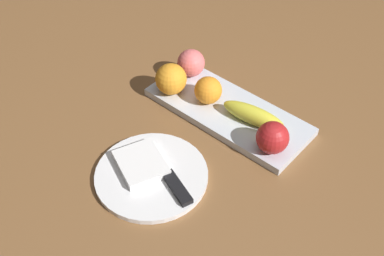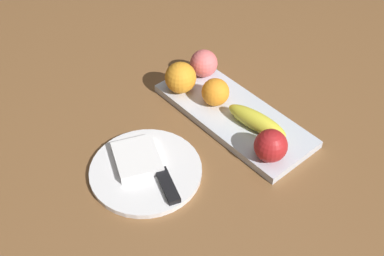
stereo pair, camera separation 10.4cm
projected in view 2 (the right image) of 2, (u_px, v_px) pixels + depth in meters
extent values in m
plane|color=brown|center=(252.00, 123.00, 1.12)|extent=(2.40, 2.40, 0.00)
cube|color=silver|center=(233.00, 115.00, 1.13)|extent=(0.39, 0.16, 0.02)
sphere|color=#AF1F21|center=(271.00, 146.00, 1.00)|extent=(0.07, 0.07, 0.07)
ellipsoid|color=yellow|center=(257.00, 121.00, 1.07)|extent=(0.16, 0.06, 0.04)
sphere|color=orange|center=(215.00, 92.00, 1.12)|extent=(0.07, 0.07, 0.07)
sphere|color=orange|center=(181.00, 78.00, 1.15)|extent=(0.08, 0.08, 0.08)
sphere|color=#E56867|center=(204.00, 63.00, 1.20)|extent=(0.07, 0.07, 0.07)
cylinder|color=white|center=(146.00, 171.00, 1.01)|extent=(0.23, 0.23, 0.01)
cube|color=white|center=(137.00, 158.00, 1.02)|extent=(0.13, 0.12, 0.02)
cube|color=silver|center=(158.00, 166.00, 1.01)|extent=(0.15, 0.07, 0.00)
cube|color=black|center=(168.00, 185.00, 0.97)|extent=(0.09, 0.05, 0.01)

